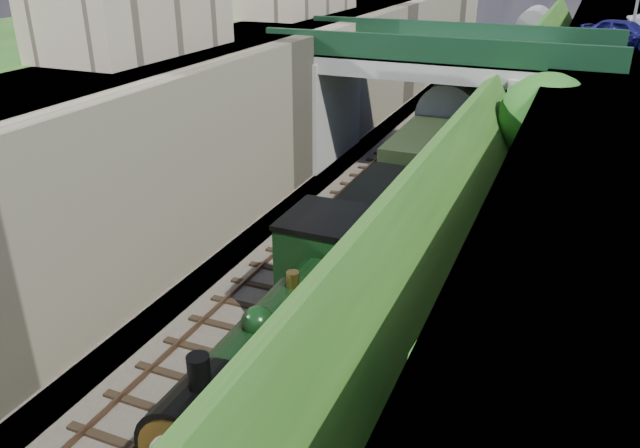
{
  "coord_description": "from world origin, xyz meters",
  "views": [
    {
      "loc": [
        6.98,
        -6.48,
        10.97
      ],
      "look_at": [
        0.0,
        9.97,
        2.88
      ],
      "focal_mm": 35.0,
      "sensor_mm": 36.0,
      "label": 1
    }
  ],
  "objects_px": {
    "car_blue": "(623,33)",
    "locomotive": "(291,338)",
    "road_bridge": "(449,96)",
    "tender": "(381,233)",
    "tree": "(548,123)"
  },
  "relations": [
    {
      "from": "car_blue",
      "to": "locomotive",
      "type": "height_order",
      "value": "car_blue"
    },
    {
      "from": "road_bridge",
      "to": "car_blue",
      "type": "height_order",
      "value": "car_blue"
    },
    {
      "from": "tender",
      "to": "car_blue",
      "type": "bearing_deg",
      "value": 65.5
    },
    {
      "from": "road_bridge",
      "to": "tender",
      "type": "height_order",
      "value": "road_bridge"
    },
    {
      "from": "locomotive",
      "to": "tender",
      "type": "xyz_separation_m",
      "value": [
        -0.0,
        7.36,
        -0.27
      ]
    },
    {
      "from": "locomotive",
      "to": "tender",
      "type": "relative_size",
      "value": 1.7
    },
    {
      "from": "tree",
      "to": "car_blue",
      "type": "relative_size",
      "value": 1.64
    },
    {
      "from": "car_blue",
      "to": "tender",
      "type": "distance_m",
      "value": 17.92
    },
    {
      "from": "tender",
      "to": "tree",
      "type": "bearing_deg",
      "value": 50.81
    },
    {
      "from": "tree",
      "to": "road_bridge",
      "type": "bearing_deg",
      "value": 131.73
    },
    {
      "from": "road_bridge",
      "to": "tender",
      "type": "relative_size",
      "value": 2.67
    },
    {
      "from": "car_blue",
      "to": "road_bridge",
      "type": "bearing_deg",
      "value": 142.21
    },
    {
      "from": "tender",
      "to": "locomotive",
      "type": "bearing_deg",
      "value": -90.0
    },
    {
      "from": "locomotive",
      "to": "tender",
      "type": "bearing_deg",
      "value": 90.0
    },
    {
      "from": "car_blue",
      "to": "tender",
      "type": "relative_size",
      "value": 0.67
    }
  ]
}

